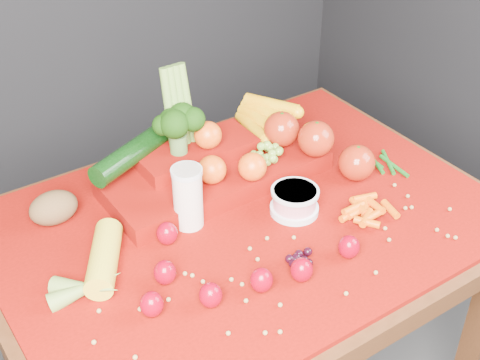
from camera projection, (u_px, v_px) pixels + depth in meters
table at (245, 255)px, 1.51m from camera, size 1.10×0.80×0.75m
red_cloth at (245, 220)px, 1.45m from camera, size 1.05×0.75×0.01m
milk_glass at (188, 195)px, 1.39m from camera, size 0.07×0.07×0.14m
yogurt_bowl at (295, 200)px, 1.45m from camera, size 0.11×0.11×0.06m
strawberry_scatter at (215, 270)px, 1.27m from camera, size 0.48×0.28×0.05m
dark_grape_cluster at (303, 259)px, 1.32m from camera, size 0.06×0.05×0.03m
soybean_scatter at (303, 268)px, 1.31m from camera, size 0.84×0.24×0.01m
corn_ear at (92, 279)px, 1.26m from camera, size 0.25×0.27×0.06m
potato at (54, 208)px, 1.42m from camera, size 0.11×0.08×0.07m
baby_carrot_pile at (366, 207)px, 1.45m from camera, size 0.17×0.17×0.03m
green_bean_pile at (382, 162)px, 1.62m from camera, size 0.14×0.12×0.01m
produce_mound at (228, 156)px, 1.54m from camera, size 0.60×0.37×0.27m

